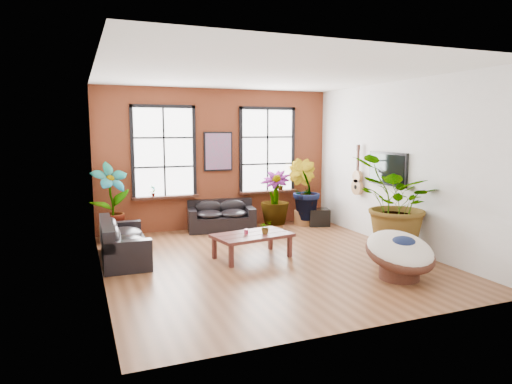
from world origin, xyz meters
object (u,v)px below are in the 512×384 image
(sofa_back, at_px, (221,217))
(coffee_table, at_px, (252,237))
(sofa_left, at_px, (121,242))
(papasan_chair, at_px, (400,253))

(sofa_back, distance_m, coffee_table, 2.62)
(sofa_left, bearing_deg, coffee_table, -106.58)
(sofa_back, height_order, coffee_table, sofa_back)
(sofa_back, height_order, papasan_chair, papasan_chair)
(sofa_left, bearing_deg, papasan_chair, -122.94)
(sofa_left, height_order, papasan_chair, papasan_chair)
(sofa_left, distance_m, coffee_table, 2.51)
(sofa_back, bearing_deg, papasan_chair, -60.63)
(papasan_chair, bearing_deg, coffee_table, 132.63)
(sofa_left, height_order, coffee_table, sofa_left)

